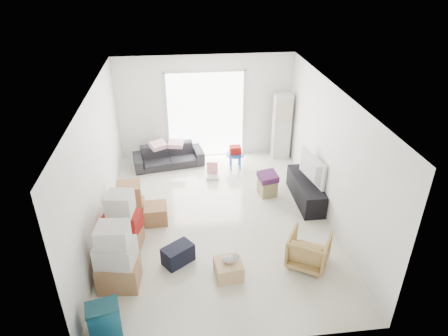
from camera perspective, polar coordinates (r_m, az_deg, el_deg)
name	(u,v)px	position (r m, az deg, el deg)	size (l,w,h in m)	color
room_shell	(217,162)	(7.64, -0.98, 0.92)	(4.98, 6.48, 3.18)	beige
sliding_door	(206,112)	(10.40, -2.64, 8.04)	(2.10, 0.04, 2.33)	white
ac_tower	(282,126)	(10.54, 8.23, 5.90)	(0.45, 0.30, 1.75)	beige
tv_console	(306,190)	(8.99, 11.57, -3.15)	(0.46, 1.52, 0.51)	black
television	(307,178)	(8.83, 11.77, -1.38)	(1.04, 0.60, 0.14)	black
sofa	(168,153)	(10.30, -7.96, 2.12)	(1.77, 0.52, 0.69)	#28292E
pillow_left	(158,140)	(10.10, -9.46, 3.95)	(0.34, 0.27, 0.11)	#CE96AD
pillow_right	(175,139)	(10.12, -6.95, 4.18)	(0.31, 0.25, 0.11)	#CE96AD
armchair	(309,248)	(7.25, 12.01, -11.16)	(0.67, 0.62, 0.69)	tan
storage_bins	(104,319)	(6.34, -16.74, -20.00)	(0.52, 0.42, 0.54)	navy
box_stack_a	(117,259)	(6.81, -15.07, -12.51)	(0.69, 0.59, 1.20)	#A6774B
box_stack_b	(123,225)	(7.56, -14.22, -7.91)	(0.74, 0.67, 1.19)	#A6774B
box_stack_c	(130,202)	(8.39, -13.26, -4.73)	(0.55, 0.51, 0.82)	#A6774B
loose_box	(156,214)	(8.30, -9.71, -6.44)	(0.46, 0.46, 0.38)	#A6774B
duffel_bag	(178,254)	(7.28, -6.59, -12.16)	(0.54, 0.32, 0.34)	black
ottoman	(267,188)	(9.10, 6.19, -2.81)	(0.36, 0.36, 0.36)	#968E57
blanket	(268,178)	(8.97, 6.28, -1.44)	(0.40, 0.40, 0.14)	#522154
kids_table	(235,153)	(10.06, 1.61, 2.21)	(0.46, 0.46, 0.60)	#1644AA
toy_walker	(213,173)	(9.76, -1.64, -0.79)	(0.33, 0.30, 0.39)	silver
wood_crate	(228,269)	(6.99, 0.64, -14.24)	(0.45, 0.45, 0.30)	tan
plush_bunny	(230,259)	(6.85, 0.93, -12.83)	(0.31, 0.17, 0.15)	#B2ADA8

